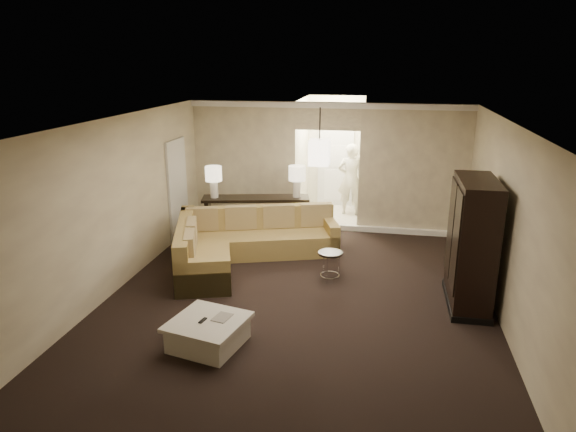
% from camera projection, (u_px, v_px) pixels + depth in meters
% --- Properties ---
extents(ground, '(8.00, 8.00, 0.00)m').
position_uv_depth(ground, '(294.00, 310.00, 7.82)').
color(ground, black).
rests_on(ground, ground).
extents(wall_back, '(6.00, 0.04, 2.80)m').
position_uv_depth(wall_back, '(327.00, 167.00, 11.16)').
color(wall_back, beige).
rests_on(wall_back, ground).
extents(wall_front, '(6.00, 0.04, 2.80)m').
position_uv_depth(wall_front, '(196.00, 391.00, 3.65)').
color(wall_front, beige).
rests_on(wall_front, ground).
extents(wall_left, '(0.04, 8.00, 2.80)m').
position_uv_depth(wall_left, '(104.00, 211.00, 7.95)').
color(wall_left, beige).
rests_on(wall_left, ground).
extents(wall_right, '(0.04, 8.00, 2.80)m').
position_uv_depth(wall_right, '(514.00, 235.00, 6.87)').
color(wall_right, beige).
rests_on(wall_right, ground).
extents(ceiling, '(6.00, 8.00, 0.02)m').
position_uv_depth(ceiling, '(295.00, 125.00, 7.00)').
color(ceiling, white).
rests_on(ceiling, wall_back).
extents(crown_molding, '(6.00, 0.10, 0.12)m').
position_uv_depth(crown_molding, '(328.00, 105.00, 10.73)').
color(crown_molding, white).
rests_on(crown_molding, wall_back).
extents(baseboard, '(6.00, 0.10, 0.12)m').
position_uv_depth(baseboard, '(325.00, 226.00, 11.51)').
color(baseboard, white).
rests_on(baseboard, ground).
extents(side_door, '(0.05, 0.90, 2.10)m').
position_uv_depth(side_door, '(178.00, 190.00, 10.67)').
color(side_door, silver).
rests_on(side_door, ground).
extents(foyer, '(1.44, 2.02, 2.80)m').
position_uv_depth(foyer, '(333.00, 160.00, 12.45)').
color(foyer, silver).
rests_on(foyer, ground).
extents(sectional_sofa, '(3.16, 3.13, 0.90)m').
position_uv_depth(sectional_sofa, '(242.00, 243.00, 9.62)').
color(sectional_sofa, brown).
rests_on(sectional_sofa, ground).
extents(coffee_table, '(1.11, 1.11, 0.39)m').
position_uv_depth(coffee_table, '(208.00, 332.00, 6.81)').
color(coffee_table, beige).
rests_on(coffee_table, ground).
extents(console_table, '(2.30, 0.98, 0.87)m').
position_uv_depth(console_table, '(256.00, 213.00, 10.92)').
color(console_table, black).
rests_on(console_table, ground).
extents(armoire, '(0.59, 1.38, 1.99)m').
position_uv_depth(armoire, '(471.00, 246.00, 7.75)').
color(armoire, black).
rests_on(armoire, ground).
extents(drink_table, '(0.41, 0.41, 0.52)m').
position_uv_depth(drink_table, '(330.00, 260.00, 8.76)').
color(drink_table, black).
rests_on(drink_table, ground).
extents(table_lamp_left, '(0.35, 0.35, 0.66)m').
position_uv_depth(table_lamp_left, '(214.00, 177.00, 10.67)').
color(table_lamp_left, white).
rests_on(table_lamp_left, console_table).
extents(table_lamp_right, '(0.35, 0.35, 0.66)m').
position_uv_depth(table_lamp_right, '(297.00, 176.00, 10.71)').
color(table_lamp_right, white).
rests_on(table_lamp_right, console_table).
extents(pendant_light, '(0.38, 0.38, 1.09)m').
position_uv_depth(pendant_light, '(319.00, 152.00, 9.78)').
color(pendant_light, black).
rests_on(pendant_light, ceiling).
extents(person, '(0.70, 0.47, 1.93)m').
position_uv_depth(person, '(351.00, 175.00, 12.37)').
color(person, beige).
rests_on(person, ground).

